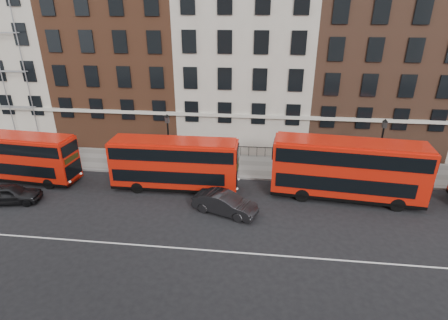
# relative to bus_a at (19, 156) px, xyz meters

# --- Properties ---
(ground) EXTENTS (120.00, 120.00, 0.00)m
(ground) POSITION_rel_bus_a_xyz_m (18.11, -5.57, -2.21)
(ground) COLOR black
(ground) RESTS_ON ground
(pavement) EXTENTS (80.00, 5.00, 0.15)m
(pavement) POSITION_rel_bus_a_xyz_m (18.11, 4.93, -2.13)
(pavement) COLOR gray
(pavement) RESTS_ON ground
(kerb) EXTENTS (80.00, 0.30, 0.16)m
(kerb) POSITION_rel_bus_a_xyz_m (18.11, 2.43, -2.13)
(kerb) COLOR gray
(kerb) RESTS_ON ground
(road_centre_line) EXTENTS (70.00, 0.12, 0.01)m
(road_centre_line) POSITION_rel_bus_a_xyz_m (18.11, -7.57, -2.20)
(road_centre_line) COLOR white
(road_centre_line) RESTS_ON ground
(building_terrace) EXTENTS (64.00, 11.95, 22.00)m
(building_terrace) POSITION_rel_bus_a_xyz_m (17.80, 12.31, 8.03)
(building_terrace) COLOR #BFB6A5
(building_terrace) RESTS_ON ground
(bus_a) EXTENTS (9.95, 3.11, 4.12)m
(bus_a) POSITION_rel_bus_a_xyz_m (0.00, 0.00, 0.00)
(bus_a) COLOR red
(bus_a) RESTS_ON ground
(bus_b) EXTENTS (10.10, 2.54, 4.23)m
(bus_b) POSITION_rel_bus_a_xyz_m (13.30, -0.00, 0.06)
(bus_b) COLOR red
(bus_b) RESTS_ON ground
(bus_c) EXTENTS (11.38, 3.68, 4.70)m
(bus_c) POSITION_rel_bus_a_xyz_m (26.62, 0.00, 0.31)
(bus_c) COLOR red
(bus_c) RESTS_ON ground
(car_rear) EXTENTS (4.53, 2.48, 1.46)m
(car_rear) POSITION_rel_bus_a_xyz_m (1.51, -3.62, -1.48)
(car_rear) COLOR black
(car_rear) RESTS_ON ground
(car_front) EXTENTS (4.95, 3.07, 1.54)m
(car_front) POSITION_rel_bus_a_xyz_m (17.74, -3.19, -1.44)
(car_front) COLOR black
(car_front) RESTS_ON ground
(lamp_post_left) EXTENTS (0.44, 0.44, 5.33)m
(lamp_post_left) POSITION_rel_bus_a_xyz_m (12.17, 2.75, 0.87)
(lamp_post_left) COLOR black
(lamp_post_left) RESTS_ON pavement
(lamp_post_right) EXTENTS (0.44, 0.44, 5.33)m
(lamp_post_right) POSITION_rel_bus_a_xyz_m (29.89, 3.48, 0.87)
(lamp_post_right) COLOR black
(lamp_post_right) RESTS_ON pavement
(iron_railings) EXTENTS (6.60, 0.06, 1.00)m
(iron_railings) POSITION_rel_bus_a_xyz_m (18.11, 7.13, -1.56)
(iron_railings) COLOR black
(iron_railings) RESTS_ON pavement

